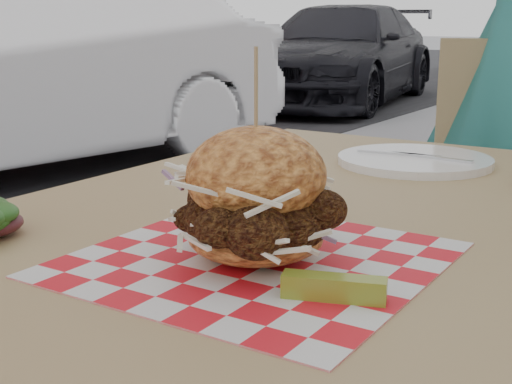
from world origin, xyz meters
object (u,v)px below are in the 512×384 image
Objects in this scene: car_dark at (340,54)px; patio_chair at (493,195)px; sandwich at (256,203)px; patio_table at (317,264)px.

car_dark reaches higher than patio_chair.
patio_chair is 1.28m from sandwich.
sandwich is (0.07, -1.25, 0.26)m from patio_chair.
patio_table is at bearing 100.93° from sandwich.
patio_chair is 4.29× the size of sandwich.
sandwich reaches higher than patio_chair.
patio_table is 0.27m from sandwich.
car_dark is 8.08m from sandwich.
car_dark is 18.18× the size of sandwich.
car_dark is 4.24× the size of patio_chair.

